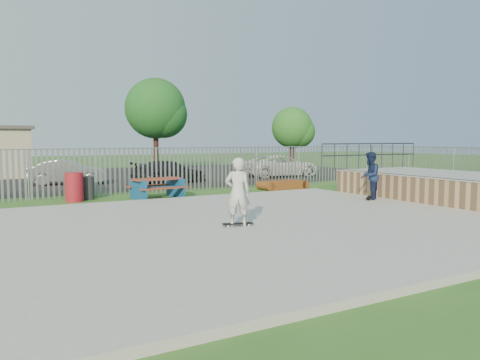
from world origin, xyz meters
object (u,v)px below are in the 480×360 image
funbox (283,185)px  skater_white (238,192)px  car_silver (68,172)px  skater_navy (370,176)px  car_dark (169,172)px  car_white (281,166)px  trash_bin_grey (87,188)px  trash_bin_red (74,187)px  tree_mid (155,109)px  tree_right (292,128)px  picnic_table (157,188)px

funbox → skater_white: bearing=-131.9°
car_silver → skater_navy: bearing=-132.9°
car_dark → car_white: car_white is taller
trash_bin_grey → skater_navy: bearing=-35.4°
car_silver → car_dark: car_silver is taller
car_silver → car_white: size_ratio=0.80×
trash_bin_red → skater_navy: bearing=-32.2°
trash_bin_red → skater_white: size_ratio=0.63×
tree_mid → skater_navy: 21.14m
trash_bin_red → skater_white: bearing=-72.4°
car_silver → car_white: 12.67m
trash_bin_red → tree_right: bearing=31.1°
car_white → skater_white: bearing=145.6°
trash_bin_grey → skater_navy: (8.91, -6.34, 0.57)m
tree_right → trash_bin_grey: bearing=-149.0°
car_white → funbox: bearing=149.7°
funbox → trash_bin_red: 9.54m
car_white → skater_navy: 12.41m
funbox → tree_mid: 15.72m
tree_right → skater_white: 24.62m
skater_navy → skater_white: (-6.86, -2.25, 0.00)m
trash_bin_grey → car_silver: car_silver is taller
trash_bin_red → funbox: bearing=-1.1°
tree_right → skater_navy: size_ratio=2.74×
trash_bin_red → car_white: 14.70m
trash_bin_red → trash_bin_grey: size_ratio=1.21×
picnic_table → skater_white: (-0.46, -7.47, 0.61)m
car_silver → skater_white: 15.47m
picnic_table → tree_mid: bearing=64.2°
picnic_table → car_silver: (-2.13, 7.90, 0.25)m
tree_mid → skater_white: size_ratio=3.89×
tree_right → car_dark: bearing=-155.5°
car_silver → tree_mid: tree_mid is taller
car_silver → trash_bin_red: bearing=-173.3°
car_silver → funbox: bearing=-116.4°
skater_navy → skater_white: same height
funbox → tree_mid: tree_mid is taller
tree_mid → skater_navy: bearing=-87.3°
car_dark → tree_right: (12.13, 5.54, 2.63)m
trash_bin_red → car_white: size_ratio=0.23×
skater_navy → skater_white: size_ratio=1.00×
funbox → tree_right: (8.48, 11.06, 3.05)m
picnic_table → trash_bin_red: (-3.05, 0.73, 0.14)m
skater_navy → skater_white: bearing=-20.4°
skater_navy → funbox: bearing=-129.3°
car_silver → skater_white: (1.67, -15.37, 0.37)m
funbox → car_silver: car_silver is taller
car_silver → car_white: (12.59, -1.41, 0.03)m
car_white → tree_mid: 11.12m
picnic_table → trash_bin_grey: size_ratio=2.32×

